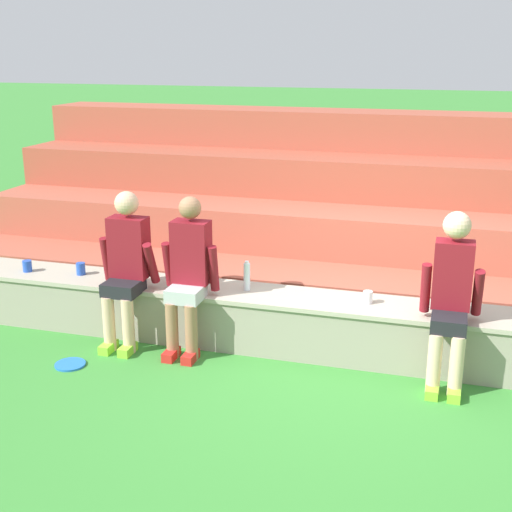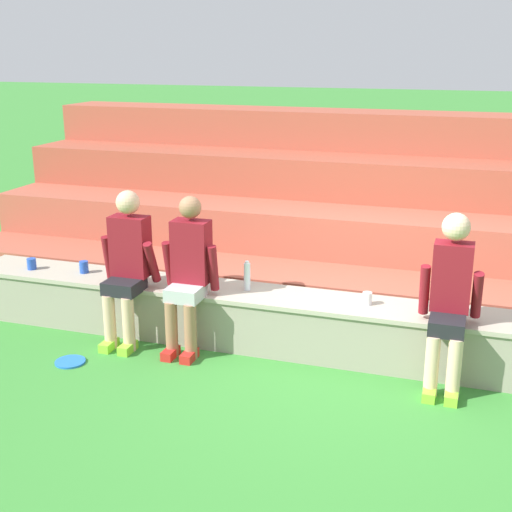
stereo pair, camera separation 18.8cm
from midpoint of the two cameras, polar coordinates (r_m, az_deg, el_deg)
ground_plane at (r=6.05m, az=7.38°, el=-9.20°), size 80.00×80.00×0.00m
stone_seating_wall at (r=6.17m, az=7.94°, el=-5.89°), size 7.43×0.56×0.51m
brick_bleachers at (r=8.28m, az=11.09°, el=3.00°), size 8.99×3.05×1.87m
person_far_left at (r=6.37m, az=-9.76°, el=-0.59°), size 0.53×0.54×1.42m
person_left_of_center at (r=6.13m, az=-4.73°, el=-1.24°), size 0.51×0.52×1.40m
person_center at (r=5.68m, az=16.60°, el=-3.31°), size 0.49×0.59×1.42m
water_bottle_near_left at (r=6.28m, az=0.12°, el=-1.68°), size 0.06×0.06×0.28m
plastic_cup_left_end at (r=6.96m, az=-13.25°, el=-0.89°), size 0.09×0.09×0.12m
plastic_cup_right_end at (r=7.21m, az=-17.30°, el=-0.62°), size 0.09×0.09×0.11m
plastic_cup_middle at (r=6.05m, az=10.04°, el=-3.47°), size 0.08×0.08×0.11m
frisbee at (r=6.29m, az=-14.23°, el=-8.46°), size 0.26×0.26×0.02m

